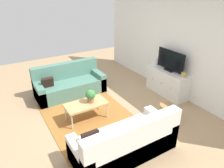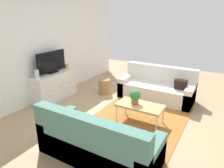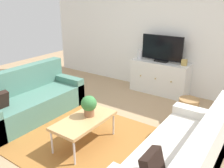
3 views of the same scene
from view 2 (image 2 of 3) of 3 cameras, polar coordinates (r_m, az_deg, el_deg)
name	(u,v)px [view 2 (image 2 of 3)]	position (r m, az deg, el deg)	size (l,w,h in m)	color
ground_plane	(130,120)	(4.55, 5.08, -9.85)	(10.00, 10.00, 0.00)	tan
wall_back	(42,48)	(5.61, -18.97, 9.49)	(6.40, 0.12, 2.70)	white
area_rug	(136,121)	(4.49, 6.83, -10.22)	(2.50, 1.90, 0.01)	#9E662D
couch_left_side	(96,145)	(3.30, -4.42, -16.56)	(0.81, 1.91, 0.86)	#4C7A6B
couch_right_side	(157,88)	(5.62, 12.51, -1.20)	(0.81, 1.91, 0.86)	silver
coffee_table	(140,106)	(4.28, 7.83, -6.14)	(0.50, 0.96, 0.41)	tan
potted_plant	(135,96)	(4.24, 6.43, -3.32)	(0.23, 0.23, 0.31)	#936042
tv_console	(54,86)	(5.67, -15.78, -0.50)	(1.27, 0.47, 0.71)	white
flat_screen_tv	(51,62)	(5.51, -16.53, 5.80)	(0.91, 0.16, 0.57)	black
glass_vase	(37,74)	(5.21, -20.26, 2.62)	(0.11, 0.11, 0.21)	silver
mantel_clock	(66,66)	(5.90, -12.59, 4.81)	(0.11, 0.07, 0.13)	tan
wicker_basket	(104,86)	(5.84, -2.12, -0.68)	(0.34, 0.34, 0.43)	#9E7547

